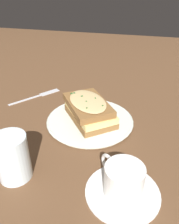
% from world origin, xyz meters
% --- Properties ---
extents(ground_plane, '(2.40, 2.40, 0.00)m').
position_xyz_m(ground_plane, '(0.00, 0.00, 0.00)').
color(ground_plane, brown).
extents(dinner_plate, '(0.24, 0.24, 0.01)m').
position_xyz_m(dinner_plate, '(0.00, -0.02, 0.01)').
color(dinner_plate, silver).
rests_on(dinner_plate, ground_plane).
extents(sandwich, '(0.18, 0.18, 0.06)m').
position_xyz_m(sandwich, '(0.00, -0.02, 0.04)').
color(sandwich, brown).
rests_on(sandwich, dinner_plate).
extents(teacup_with_saucer, '(0.14, 0.14, 0.06)m').
position_xyz_m(teacup_with_saucer, '(0.21, 0.10, 0.03)').
color(teacup_with_saucer, white).
rests_on(teacup_with_saucer, ground_plane).
extents(water_glass, '(0.07, 0.07, 0.10)m').
position_xyz_m(water_glass, '(0.23, -0.12, 0.05)').
color(water_glass, silver).
rests_on(water_glass, ground_plane).
extents(fork, '(0.16, 0.12, 0.00)m').
position_xyz_m(fork, '(-0.12, -0.23, 0.00)').
color(fork, silver).
rests_on(fork, ground_plane).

